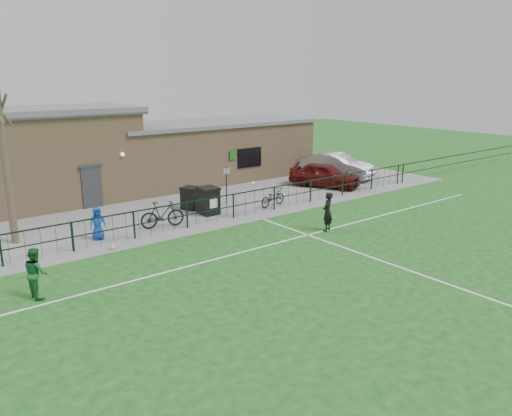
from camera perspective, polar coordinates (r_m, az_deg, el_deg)
ground at (r=17.29m, az=10.36°, el=-7.55°), size 90.00×90.00×0.00m
paving_strip at (r=27.63m, az=-10.93°, el=0.99°), size 34.00×13.00×0.02m
pitch_line_touch at (r=22.87m, az=-4.33°, el=-1.72°), size 28.00×0.10×0.01m
pitch_line_mid at (r=19.96m, az=1.77°, el=-4.18°), size 28.00×0.10×0.01m
pitch_line_perp at (r=18.74m, az=14.47°, el=-5.97°), size 0.10×16.00×0.01m
perimeter_fence at (r=22.87m, az=-4.64°, el=-0.17°), size 28.00×0.10×1.20m
bare_tree at (r=21.66m, az=-26.64°, el=3.94°), size 0.30×0.30×6.00m
wheelie_bin_left at (r=25.20m, az=-7.51°, el=1.04°), size 0.96×1.00×1.05m
wheelie_bin_right at (r=24.19m, az=-5.48°, el=0.74°), size 0.84×0.94×1.24m
sign_post at (r=25.94m, az=-3.40°, el=2.62°), size 0.07×0.07×2.00m
car_maroon at (r=30.32m, az=7.86°, el=3.77°), size 3.30×4.57×1.45m
car_silver at (r=33.11m, az=9.21°, el=4.80°), size 2.92×5.18×1.62m
bicycle_d at (r=22.33m, az=-10.66°, el=-0.73°), size 2.04×0.96×1.18m
bicycle_e at (r=25.58m, az=1.92°, el=1.21°), size 1.81×0.89×0.91m
spectator_child at (r=21.31m, az=-17.65°, el=-1.69°), size 0.70×0.49×1.36m
goalkeeper_kick at (r=21.72m, az=7.94°, el=-0.34°), size 1.81×3.93×1.79m
outfield_player at (r=16.53m, az=-23.85°, el=-6.77°), size 0.64×0.80×1.57m
ball_ground at (r=20.11m, az=-16.08°, el=-4.32°), size 0.22×0.22×0.22m
clubhouse at (r=29.53m, az=-15.36°, el=5.99°), size 24.25×5.40×4.96m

